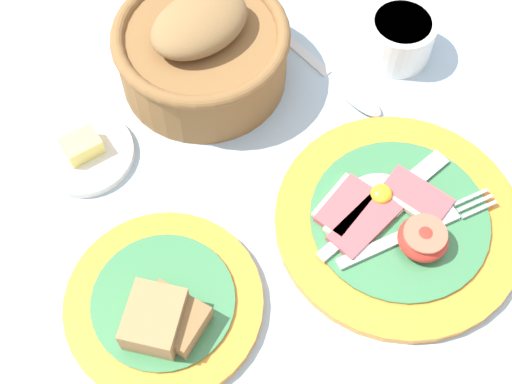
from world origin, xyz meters
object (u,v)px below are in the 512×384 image
at_px(sugar_cup, 399,37).
at_px(butter_dish, 84,152).
at_px(breakfast_plate, 398,220).
at_px(bread_plate, 164,309).
at_px(bread_basket, 202,49).
at_px(teaspoon_near_cup, 342,84).

xyz_separation_m(sugar_cup, butter_dish, (-0.39, -0.00, -0.02)).
bearing_deg(butter_dish, breakfast_plate, -35.99).
xyz_separation_m(bread_plate, bread_basket, (0.14, 0.27, 0.04)).
bearing_deg(teaspoon_near_cup, bread_basket, -136.73).
distance_m(bread_plate, bread_basket, 0.30).
relative_size(sugar_cup, butter_dish, 0.75).
relative_size(breakfast_plate, teaspoon_near_cup, 1.40).
xyz_separation_m(breakfast_plate, bread_plate, (-0.26, -0.00, 0.00)).
height_order(bread_plate, teaspoon_near_cup, bread_plate).
xyz_separation_m(breakfast_plate, butter_dish, (-0.28, 0.21, -0.00)).
height_order(breakfast_plate, butter_dish, breakfast_plate).
distance_m(bread_basket, teaspoon_near_cup, 0.17).
distance_m(bread_basket, butter_dish, 0.18).
bearing_deg(sugar_cup, breakfast_plate, -116.91).
bearing_deg(sugar_cup, bread_basket, 166.80).
relative_size(breakfast_plate, bread_plate, 1.32).
relative_size(bread_basket, butter_dish, 1.83).
xyz_separation_m(bread_plate, sugar_cup, (0.37, 0.21, 0.02)).
xyz_separation_m(bread_basket, teaspoon_near_cup, (0.15, -0.08, -0.04)).
relative_size(bread_plate, butter_dish, 1.81).
distance_m(butter_dish, teaspoon_near_cup, 0.31).
distance_m(breakfast_plate, butter_dish, 0.35).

